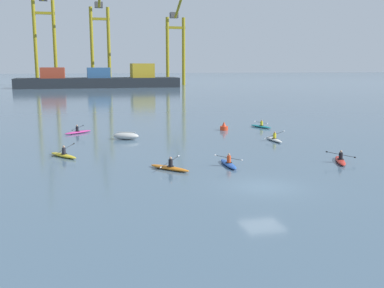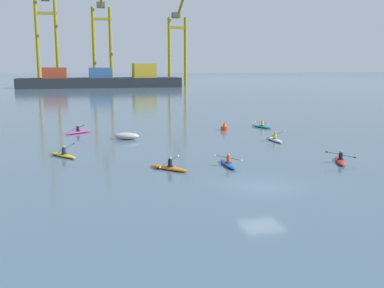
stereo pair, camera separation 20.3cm
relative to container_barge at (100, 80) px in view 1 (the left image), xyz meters
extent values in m
plane|color=slate|center=(3.79, -128.81, -2.53)|extent=(800.00, 800.00, 0.00)
cube|color=#1E2328|center=(-0.43, 0.00, -0.93)|extent=(52.93, 11.34, 3.19)
cube|color=#993823|center=(-14.99, 0.00, 2.38)|extent=(7.41, 7.94, 3.43)
cube|color=#2D5684|center=(-0.43, 0.00, 2.35)|extent=(7.41, 7.94, 3.36)
cube|color=#B29323|center=(14.12, 0.00, 3.03)|extent=(7.41, 7.94, 4.73)
cylinder|color=olive|center=(-21.01, 13.84, 12.20)|extent=(1.20, 1.20, 29.45)
cylinder|color=olive|center=(-14.55, 13.84, 12.20)|extent=(1.20, 1.20, 29.45)
cube|color=olive|center=(-17.78, 13.84, 22.50)|extent=(7.66, 0.90, 0.90)
cylinder|color=olive|center=(-1.83, 14.72, 11.35)|extent=(1.20, 1.20, 27.77)
cylinder|color=olive|center=(4.16, 14.72, 11.35)|extent=(1.20, 1.20, 27.77)
cube|color=olive|center=(1.16, 14.72, 21.07)|extent=(7.20, 0.90, 0.90)
cube|color=#47474C|center=(1.16, 17.22, 26.24)|extent=(2.80, 2.80, 2.00)
cylinder|color=olive|center=(25.34, 12.35, 9.78)|extent=(1.20, 1.20, 24.61)
cylinder|color=olive|center=(31.42, 12.35, 9.78)|extent=(1.20, 1.20, 24.61)
cube|color=olive|center=(28.38, 12.35, 18.39)|extent=(7.29, 0.90, 0.90)
cylinder|color=olive|center=(28.38, 4.30, 26.26)|extent=(0.90, 16.53, 9.16)
cube|color=#47474C|center=(28.38, 14.85, 23.08)|extent=(2.80, 2.80, 2.00)
ellipsoid|color=beige|center=(-2.51, -108.98, -2.18)|extent=(2.82, 2.01, 0.70)
cube|color=beige|center=(-2.51, -108.98, -1.80)|extent=(1.83, 0.80, 0.06)
cylinder|color=red|center=(8.97, -105.25, -2.30)|extent=(0.90, 0.90, 0.45)
cone|color=red|center=(8.97, -105.25, -1.80)|extent=(0.49, 0.49, 0.55)
ellipsoid|color=#2856B2|center=(3.59, -122.77, -2.40)|extent=(0.69, 3.42, 0.26)
torus|color=black|center=(3.59, -122.87, -2.26)|extent=(0.50, 0.50, 0.05)
cylinder|color=#DB471E|center=(3.59, -122.87, -2.02)|extent=(0.30, 0.30, 0.50)
sphere|color=tan|center=(3.59, -122.87, -1.67)|extent=(0.19, 0.19, 0.19)
cylinder|color=black|center=(3.59, -122.82, -1.92)|extent=(2.05, 0.09, 0.50)
ellipsoid|color=silver|center=(2.57, -122.79, -1.68)|extent=(0.20, 0.05, 0.15)
ellipsoid|color=silver|center=(4.62, -122.85, -2.15)|extent=(0.20, 0.05, 0.15)
ellipsoid|color=teal|center=(13.91, -104.22, -2.40)|extent=(1.76, 3.39, 0.26)
torus|color=black|center=(13.95, -104.31, -2.26)|extent=(0.63, 0.63, 0.05)
cylinder|color=gold|center=(13.95, -104.31, -2.02)|extent=(0.30, 0.30, 0.50)
sphere|color=tan|center=(13.95, -104.31, -1.67)|extent=(0.19, 0.19, 0.19)
cylinder|color=black|center=(13.93, -104.26, -1.92)|extent=(1.95, 0.76, 0.44)
ellipsoid|color=silver|center=(12.97, -104.63, -1.72)|extent=(0.20, 0.11, 0.14)
ellipsoid|color=silver|center=(14.90, -103.90, -2.12)|extent=(0.20, 0.11, 0.14)
ellipsoid|color=red|center=(12.26, -123.69, -2.40)|extent=(1.94, 3.35, 0.26)
torus|color=black|center=(12.22, -123.79, -2.26)|extent=(0.65, 0.65, 0.05)
cylinder|color=black|center=(12.22, -123.79, -2.02)|extent=(0.30, 0.30, 0.50)
sphere|color=tan|center=(12.22, -123.79, -1.67)|extent=(0.19, 0.19, 0.19)
cylinder|color=black|center=(12.24, -123.74, -1.92)|extent=(1.91, 0.88, 0.39)
ellipsoid|color=black|center=(11.29, -123.32, -1.74)|extent=(0.20, 0.12, 0.14)
ellipsoid|color=black|center=(13.18, -124.16, -2.10)|extent=(0.20, 0.12, 0.14)
ellipsoid|color=#C13384|center=(-7.15, -103.67, -2.40)|extent=(3.08, 2.52, 0.26)
torus|color=black|center=(-7.23, -103.73, -2.26)|extent=(0.69, 0.69, 0.05)
cylinder|color=black|center=(-7.23, -103.73, -2.02)|extent=(0.30, 0.30, 0.50)
sphere|color=tan|center=(-7.23, -103.73, -1.67)|extent=(0.19, 0.19, 0.19)
cylinder|color=black|center=(-7.19, -103.70, -1.92)|extent=(1.22, 1.61, 0.74)
ellipsoid|color=black|center=(-7.79, -102.91, -2.27)|extent=(0.16, 0.19, 0.16)
ellipsoid|color=black|center=(-6.60, -104.49, -1.56)|extent=(0.16, 0.19, 0.16)
ellipsoid|color=yellow|center=(-8.29, -116.49, -2.40)|extent=(2.44, 3.13, 0.26)
torus|color=black|center=(-8.23, -116.58, -2.26)|extent=(0.68, 0.68, 0.05)
cylinder|color=#23232D|center=(-8.23, -116.58, -2.02)|extent=(0.30, 0.30, 0.50)
sphere|color=tan|center=(-8.23, -116.58, -1.67)|extent=(0.19, 0.19, 0.19)
cylinder|color=black|center=(-8.26, -116.54, -1.92)|extent=(1.65, 1.17, 0.75)
ellipsoid|color=black|center=(-9.07, -117.10, -2.28)|extent=(0.19, 0.15, 0.16)
ellipsoid|color=black|center=(-7.45, -115.97, -1.56)|extent=(0.19, 0.15, 0.16)
ellipsoid|color=orange|center=(-0.86, -122.97, -2.40)|extent=(2.66, 2.98, 0.26)
torus|color=black|center=(-0.79, -123.05, -2.26)|extent=(0.69, 0.69, 0.05)
cylinder|color=black|center=(-0.79, -123.05, -2.02)|extent=(0.30, 0.30, 0.50)
sphere|color=tan|center=(-0.79, -123.05, -1.67)|extent=(0.19, 0.19, 0.19)
cylinder|color=black|center=(-0.83, -123.01, -1.92)|extent=(1.59, 1.36, 0.50)
ellipsoid|color=silver|center=(-1.61, -123.68, -2.15)|extent=(0.18, 0.16, 0.15)
ellipsoid|color=silver|center=(-0.05, -122.35, -1.69)|extent=(0.18, 0.16, 0.15)
ellipsoid|color=silver|center=(11.46, -113.38, -2.40)|extent=(0.64, 3.41, 0.26)
torus|color=black|center=(11.46, -113.48, -2.26)|extent=(0.50, 0.50, 0.05)
cylinder|color=gold|center=(11.46, -113.48, -2.02)|extent=(0.30, 0.30, 0.50)
sphere|color=tan|center=(11.46, -113.48, -1.67)|extent=(0.19, 0.19, 0.19)
cylinder|color=black|center=(11.46, -113.43, -1.92)|extent=(2.00, 0.06, 0.69)
ellipsoid|color=silver|center=(10.47, -113.42, -2.25)|extent=(0.21, 0.04, 0.16)
ellipsoid|color=silver|center=(12.46, -113.44, -1.59)|extent=(0.21, 0.04, 0.16)
camera|label=1|loc=(-6.81, -153.28, 4.76)|focal=41.88mm
camera|label=2|loc=(-6.61, -153.33, 4.76)|focal=41.88mm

